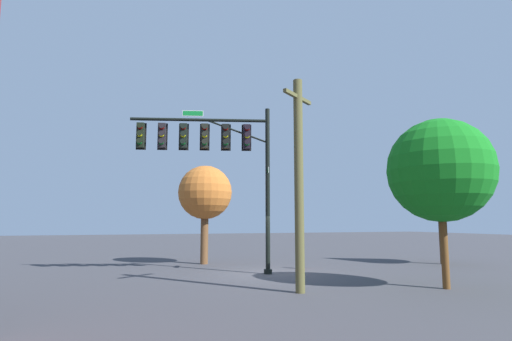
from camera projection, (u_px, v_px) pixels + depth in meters
ground_plane at (268, 274)px, 17.84m from camera, size 120.00×120.00×0.00m
signal_pole_assembly at (209, 146)px, 18.33m from camera, size 6.11×2.31×7.40m
utility_pole at (299, 180)px, 13.55m from camera, size 1.52×1.16×7.07m
fire_hydrant at (301, 260)px, 19.95m from camera, size 0.33×0.24×0.83m
tree_near at (439, 184)px, 22.56m from camera, size 2.99×2.99×6.02m
tree_mid at (440, 170)px, 14.39m from camera, size 3.64×3.64×5.88m
tree_far at (205, 193)px, 22.49m from camera, size 2.94×2.94×5.34m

